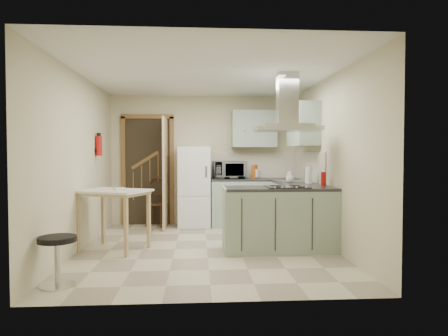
{
  "coord_description": "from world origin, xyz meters",
  "views": [
    {
      "loc": [
        -0.12,
        -5.72,
        1.37
      ],
      "look_at": [
        0.28,
        0.45,
        1.15
      ],
      "focal_mm": 32.0,
      "sensor_mm": 36.0,
      "label": 1
    }
  ],
  "objects": [
    {
      "name": "drop_leaf_table",
      "position": [
        -1.32,
        -0.01,
        0.43
      ],
      "size": [
        1.12,
        1.0,
        0.86
      ],
      "primitive_type": "cube",
      "rotation": [
        0.0,
        0.0,
        -0.42
      ],
      "color": "tan",
      "rests_on": "floor"
    },
    {
      "name": "wall_cabinet_right",
      "position": [
        1.62,
        0.85,
        1.85
      ],
      "size": [
        0.35,
        0.9,
        0.7
      ],
      "primitive_type": "cube",
      "color": "#9EB2A0",
      "rests_on": "right_wall"
    },
    {
      "name": "back_wall",
      "position": [
        0.0,
        2.1,
        1.25
      ],
      "size": [
        3.6,
        0.0,
        3.6
      ],
      "primitive_type": "plane",
      "rotation": [
        1.57,
        0.0,
        0.0
      ],
      "color": "beige",
      "rests_on": "floor"
    },
    {
      "name": "red_bottle",
      "position": [
        1.69,
        -0.06,
        1.0
      ],
      "size": [
        0.09,
        0.09,
        0.21
      ],
      "primitive_type": "cylinder",
      "rotation": [
        0.0,
        0.0,
        0.28
      ],
      "color": "red",
      "rests_on": "peninsula"
    },
    {
      "name": "left_wall",
      "position": [
        -1.8,
        0.0,
        1.25
      ],
      "size": [
        0.0,
        4.2,
        4.2
      ],
      "primitive_type": "plane",
      "rotation": [
        1.57,
        0.0,
        1.57
      ],
      "color": "beige",
      "rests_on": "floor"
    },
    {
      "name": "cup",
      "position": [
        1.36,
        0.64,
        0.95
      ],
      "size": [
        0.17,
        0.17,
        0.1
      ],
      "primitive_type": "imported",
      "rotation": [
        0.0,
        0.0,
        -0.34
      ],
      "color": "silver",
      "rests_on": "counter_right"
    },
    {
      "name": "stool",
      "position": [
        -1.58,
        -1.54,
        0.26
      ],
      "size": [
        0.47,
        0.47,
        0.52
      ],
      "primitive_type": "cylinder",
      "rotation": [
        0.0,
        0.0,
        0.23
      ],
      "color": "black",
      "rests_on": "floor"
    },
    {
      "name": "wall_cabinet_back",
      "position": [
        0.95,
        1.93,
        1.85
      ],
      "size": [
        0.85,
        0.35,
        0.7
      ],
      "primitive_type": "cube",
      "color": "#9EB2A0",
      "rests_on": "back_wall"
    },
    {
      "name": "right_wall",
      "position": [
        1.8,
        0.0,
        1.25
      ],
      "size": [
        0.0,
        4.2,
        4.2
      ],
      "primitive_type": "plane",
      "rotation": [
        1.57,
        0.0,
        -1.57
      ],
      "color": "beige",
      "rests_on": "floor"
    },
    {
      "name": "sink",
      "position": [
        1.5,
        0.95,
        0.91
      ],
      "size": [
        0.45,
        0.4,
        0.01
      ],
      "primitive_type": "cube",
      "color": "silver",
      "rests_on": "counter_right"
    },
    {
      "name": "cereal_box",
      "position": [
        0.96,
        1.91,
        1.03
      ],
      "size": [
        0.13,
        0.19,
        0.26
      ],
      "primitive_type": "cube",
      "rotation": [
        0.0,
        0.0,
        -0.43
      ],
      "color": "#C65717",
      "rests_on": "counter_back"
    },
    {
      "name": "paper_towel",
      "position": [
        1.62,
        0.46,
        1.04
      ],
      "size": [
        0.12,
        0.12,
        0.27
      ],
      "primitive_type": "cylinder",
      "rotation": [
        0.0,
        0.0,
        0.16
      ],
      "color": "white",
      "rests_on": "counter_right"
    },
    {
      "name": "book",
      "position": [
        -1.33,
        0.07,
        0.91
      ],
      "size": [
        0.23,
        0.26,
        0.09
      ],
      "primitive_type": "imported",
      "rotation": [
        0.0,
        0.0,
        0.44
      ],
      "color": "brown",
      "rests_on": "drop_leaf_table"
    },
    {
      "name": "soap_bottle",
      "position": [
        1.54,
        1.42,
        1.0
      ],
      "size": [
        0.12,
        0.12,
        0.2
      ],
      "primitive_type": "imported",
      "rotation": [
        0.0,
        0.0,
        -0.41
      ],
      "color": "#A5A7B1",
      "rests_on": "counter_right"
    },
    {
      "name": "bentwood_chair",
      "position": [
        -0.91,
        1.86,
        0.42
      ],
      "size": [
        0.48,
        0.48,
        0.84
      ],
      "primitive_type": "cube",
      "rotation": [
        0.0,
        0.0,
        -0.33
      ],
      "color": "#471B17",
      "rests_on": "floor"
    },
    {
      "name": "ceiling",
      "position": [
        0.0,
        0.0,
        2.5
      ],
      "size": [
        4.2,
        4.2,
        0.0
      ],
      "primitive_type": "plane",
      "rotation": [
        3.14,
        0.0,
        0.0
      ],
      "color": "silver",
      "rests_on": "back_wall"
    },
    {
      "name": "counter_right",
      "position": [
        1.5,
        1.12,
        0.45
      ],
      "size": [
        0.6,
        1.95,
        0.9
      ],
      "primitive_type": "cube",
      "color": "#9EB2A0",
      "rests_on": "floor"
    },
    {
      "name": "hob",
      "position": [
        1.12,
        -0.18,
        0.91
      ],
      "size": [
        0.58,
        0.5,
        0.01
      ],
      "primitive_type": "cube",
      "color": "black",
      "rests_on": "peninsula"
    },
    {
      "name": "floor",
      "position": [
        0.0,
        0.0,
        0.0
      ],
      "size": [
        4.2,
        4.2,
        0.0
      ],
      "primitive_type": "plane",
      "color": "beige",
      "rests_on": "ground"
    },
    {
      "name": "counter_back",
      "position": [
        0.66,
        1.8,
        0.45
      ],
      "size": [
        1.08,
        0.6,
        0.9
      ],
      "primitive_type": "cube",
      "color": "#9EB2A0",
      "rests_on": "floor"
    },
    {
      "name": "microwave",
      "position": [
        0.47,
        1.82,
        1.07
      ],
      "size": [
        0.64,
        0.47,
        0.33
      ],
      "primitive_type": "imported",
      "rotation": [
        0.0,
        0.0,
        0.1
      ],
      "color": "black",
      "rests_on": "counter_back"
    },
    {
      "name": "splashback",
      "position": [
        0.96,
        2.09,
        1.15
      ],
      "size": [
        1.68,
        0.02,
        0.5
      ],
      "primitive_type": "cube",
      "color": "beige",
      "rests_on": "counter_back"
    },
    {
      "name": "kettle",
      "position": [
        0.98,
        1.91,
        1.0
      ],
      "size": [
        0.14,
        0.14,
        0.19
      ],
      "primitive_type": "cylinder",
      "rotation": [
        0.0,
        0.0,
        -0.05
      ],
      "color": "white",
      "rests_on": "counter_back"
    },
    {
      "name": "fire_extinguisher",
      "position": [
        -1.74,
        0.9,
        1.5
      ],
      "size": [
        0.1,
        0.1,
        0.32
      ],
      "primitive_type": "cylinder",
      "color": "#B2140F",
      "rests_on": "left_wall"
    },
    {
      "name": "extractor_hood",
      "position": [
        1.12,
        -0.18,
        1.72
      ],
      "size": [
        0.9,
        0.55,
        0.1
      ],
      "primitive_type": "cube",
      "color": "silver",
      "rests_on": "ceiling"
    },
    {
      "name": "peninsula",
      "position": [
        1.02,
        -0.18,
        0.45
      ],
      "size": [
        1.55,
        0.65,
        0.9
      ],
      "primitive_type": "cube",
      "color": "#9EB2A0",
      "rests_on": "floor"
    },
    {
      "name": "fridge",
      "position": [
        -0.2,
        1.8,
        0.75
      ],
      "size": [
        0.6,
        0.6,
        1.5
      ],
      "primitive_type": "cube",
      "color": "white",
      "rests_on": "floor"
    },
    {
      "name": "doorway",
      "position": [
        -1.1,
        2.07,
        1.05
      ],
      "size": [
        1.1,
        0.12,
        2.1
      ],
      "primitive_type": "cube",
      "color": "brown",
      "rests_on": "floor"
    }
  ]
}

